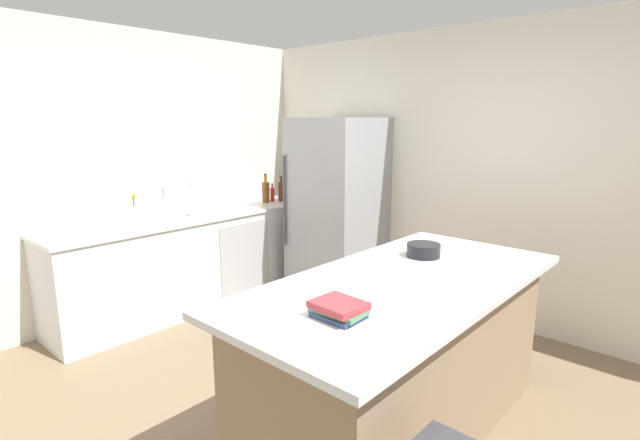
{
  "coord_description": "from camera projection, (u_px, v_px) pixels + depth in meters",
  "views": [
    {
      "loc": [
        1.79,
        -1.81,
        1.8
      ],
      "look_at": [
        -0.71,
        0.97,
        1.0
      ],
      "focal_mm": 26.49,
      "sensor_mm": 36.0,
      "label": 1
    }
  ],
  "objects": [
    {
      "name": "whiskey_bottle",
      "position": [
        266.0,
        192.0,
        5.21
      ],
      "size": [
        0.08,
        0.08,
        0.32
      ],
      "color": "brown",
      "rests_on": "counter_run_left"
    },
    {
      "name": "syrup_bottle",
      "position": [
        281.0,
        191.0,
        5.3
      ],
      "size": [
        0.07,
        0.07,
        0.28
      ],
      "color": "#5B3319",
      "rests_on": "counter_run_left"
    },
    {
      "name": "hot_sauce_bottle",
      "position": [
        272.0,
        194.0,
        5.29
      ],
      "size": [
        0.05,
        0.05,
        0.2
      ],
      "color": "red",
      "rests_on": "counter_run_left"
    },
    {
      "name": "counter_run_left",
      "position": [
        198.0,
        259.0,
        4.65
      ],
      "size": [
        0.64,
        2.82,
        0.9
      ],
      "color": "silver",
      "rests_on": "ground_plane"
    },
    {
      "name": "refrigerator",
      "position": [
        337.0,
        209.0,
        4.81
      ],
      "size": [
        0.8,
        0.79,
        1.82
      ],
      "color": "#93969B",
      "rests_on": "ground_plane"
    },
    {
      "name": "kitchen_island",
      "position": [
        400.0,
        355.0,
        2.71
      ],
      "size": [
        1.02,
        2.14,
        0.93
      ],
      "color": "#8E755B",
      "rests_on": "ground_plane"
    },
    {
      "name": "mixing_bowl",
      "position": [
        423.0,
        250.0,
        3.04
      ],
      "size": [
        0.22,
        0.22,
        0.08
      ],
      "color": "black",
      "rests_on": "kitchen_island"
    },
    {
      "name": "wall_rear",
      "position": [
        474.0,
        176.0,
        4.23
      ],
      "size": [
        6.0,
        0.1,
        2.6
      ],
      "primitive_type": "cube",
      "color": "silver",
      "rests_on": "ground_plane"
    },
    {
      "name": "cookbook_stack",
      "position": [
        339.0,
        309.0,
        2.1
      ],
      "size": [
        0.25,
        0.2,
        0.07
      ],
      "color": "#334770",
      "rests_on": "kitchen_island"
    },
    {
      "name": "wall_left",
      "position": [
        102.0,
        177.0,
        4.19
      ],
      "size": [
        0.1,
        6.0,
        2.6
      ],
      "primitive_type": "cube",
      "color": "silver",
      "rests_on": "ground_plane"
    },
    {
      "name": "sink_faucet",
      "position": [
        164.0,
        202.0,
        4.35
      ],
      "size": [
        0.15,
        0.05,
        0.3
      ],
      "color": "silver",
      "rests_on": "counter_run_left"
    },
    {
      "name": "ground_plane",
      "position": [
        300.0,
        422.0,
        2.86
      ],
      "size": [
        7.2,
        7.2,
        0.0
      ],
      "primitive_type": "plane",
      "color": "#7A664C"
    },
    {
      "name": "olive_oil_bottle",
      "position": [
        295.0,
        186.0,
        5.42
      ],
      "size": [
        0.06,
        0.06,
        0.37
      ],
      "color": "olive",
      "rests_on": "counter_run_left"
    },
    {
      "name": "flower_vase",
      "position": [
        135.0,
        214.0,
        4.03
      ],
      "size": [
        0.07,
        0.07,
        0.29
      ],
      "color": "silver",
      "rests_on": "counter_run_left"
    },
    {
      "name": "gin_bottle",
      "position": [
        287.0,
        189.0,
        5.38
      ],
      "size": [
        0.07,
        0.07,
        0.31
      ],
      "color": "#8CB79E",
      "rests_on": "counter_run_left"
    },
    {
      "name": "paper_towel_roll",
      "position": [
        192.0,
        201.0,
        4.5
      ],
      "size": [
        0.14,
        0.14,
        0.31
      ],
      "color": "gray",
      "rests_on": "counter_run_left"
    }
  ]
}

